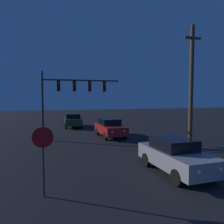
% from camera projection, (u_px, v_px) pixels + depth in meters
% --- Properties ---
extents(car_near, '(2.11, 4.50, 1.64)m').
position_uv_depth(car_near, '(175.00, 155.00, 10.46)').
color(car_near, '#99999E').
rests_on(car_near, ground_plane).
extents(car_mid, '(2.10, 4.50, 1.64)m').
position_uv_depth(car_mid, '(110.00, 128.00, 19.96)').
color(car_mid, '#B21E1E').
rests_on(car_mid, ground_plane).
extents(car_far, '(2.03, 4.47, 1.64)m').
position_uv_depth(car_far, '(73.00, 120.00, 26.35)').
color(car_far, '#1E4728').
rests_on(car_far, ground_plane).
extents(traffic_signal_mast, '(6.69, 0.30, 5.76)m').
position_uv_depth(traffic_signal_mast, '(69.00, 92.00, 18.67)').
color(traffic_signal_mast, '#2D2D2D').
rests_on(traffic_signal_mast, ground_plane).
extents(stop_sign, '(0.75, 0.07, 2.57)m').
position_uv_depth(stop_sign, '(43.00, 148.00, 7.83)').
color(stop_sign, '#2D2D2D').
rests_on(stop_sign, ground_plane).
extents(utility_pole, '(1.26, 0.28, 8.48)m').
position_uv_depth(utility_pole, '(191.00, 86.00, 14.99)').
color(utility_pole, brown).
rests_on(utility_pole, ground_plane).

